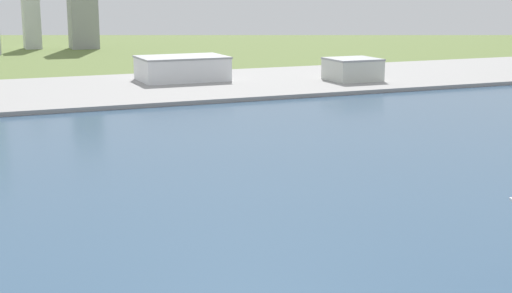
{
  "coord_description": "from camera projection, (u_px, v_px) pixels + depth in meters",
  "views": [
    {
      "loc": [
        -84.48,
        35.08,
        62.99
      ],
      "look_at": [
        -17.33,
        194.35,
        26.16
      ],
      "focal_mm": 52.72,
      "sensor_mm": 36.0,
      "label": 1
    }
  ],
  "objects": [
    {
      "name": "warehouse_main",
      "position": [
        182.0,
        68.0,
        494.93
      ],
      "size": [
        56.97,
        38.45,
        15.8
      ],
      "color": "white",
      "rests_on": "industrial_pier"
    },
    {
      "name": "ground_plane",
      "position": [
        190.0,
        157.0,
        283.98
      ],
      "size": [
        2400.0,
        2400.0,
        0.0
      ],
      "primitive_type": "plane",
      "color": "#5E7238"
    },
    {
      "name": "water_bay",
      "position": [
        250.0,
        197.0,
        229.89
      ],
      "size": [
        840.0,
        360.0,
        0.15
      ],
      "primitive_type": "cube",
      "color": "#385675",
      "rests_on": "ground"
    },
    {
      "name": "industrial_pier",
      "position": [
        93.0,
        91.0,
        454.95
      ],
      "size": [
        840.0,
        140.0,
        2.5
      ],
      "primitive_type": "cube",
      "color": "#979593",
      "rests_on": "ground"
    },
    {
      "name": "warehouse_annex",
      "position": [
        353.0,
        69.0,
        494.87
      ],
      "size": [
        31.75,
        29.95,
        14.55
      ],
      "color": "silver",
      "rests_on": "industrial_pier"
    }
  ]
}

